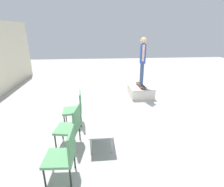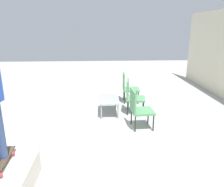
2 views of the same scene
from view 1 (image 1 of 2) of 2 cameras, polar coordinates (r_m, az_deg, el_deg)
The scene contains 8 objects.
ground_plane at distance 5.79m, azimuth 3.09°, elevation -6.54°, with size 24.00×24.00×0.00m, color #A8A8A3.
skate_ramp_box at distance 7.32m, azimuth 9.31°, elevation 0.71°, with size 1.07×0.91×0.43m.
skateboard_on_ramp at distance 7.19m, azimuth 9.46°, elevation 2.73°, with size 0.87×0.29×0.07m.
person_skater at distance 6.95m, azimuth 9.98°, elevation 11.54°, with size 0.56×0.27×1.84m.
coffee_table at distance 4.21m, azimuth -3.73°, elevation -11.41°, with size 0.93×0.55×0.44m.
patio_chair_left at distance 3.37m, azimuth -15.30°, elevation -18.28°, with size 0.55×0.55×0.97m.
patio_chair_center at distance 4.17m, azimuth -13.18°, elevation -10.04°, with size 0.60×0.60×0.97m.
patio_chair_right at distance 5.06m, azimuth -11.76°, elevation -4.36°, with size 0.55×0.55×0.97m.
Camera 1 is at (-5.13, 0.79, 2.57)m, focal length 28.00 mm.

